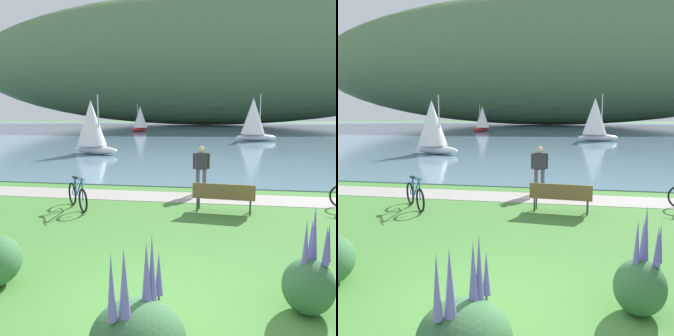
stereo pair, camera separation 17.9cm
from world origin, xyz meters
The scene contains 11 objects.
ground_plane centered at (0.00, 0.00, 0.00)m, with size 200.00×200.00×0.00m, color #478438.
bay_water centered at (0.00, 48.69, 0.02)m, with size 180.00×80.00×0.04m, color #6B8EA8.
distant_hillside centered at (-3.51, 72.65, 13.04)m, with size 103.07×28.00×26.01m, color #567A4C.
shoreline_path centered at (0.00, 7.08, 0.01)m, with size 60.00×1.50×0.01m, color #A39E93.
park_bench_near_camera centered at (1.03, 5.40, 0.52)m, with size 1.84×0.64×0.88m.
bicycle_leaning_near_bench centered at (-3.37, 5.16, 0.40)m, with size 1.18×1.40×1.01m.
person_at_shoreline centered at (0.20, 7.83, 0.98)m, with size 0.60×0.30×1.71m.
echium_bush_beside_closest centered at (2.30, 0.13, 0.46)m, with size 0.76×0.76×1.63m.
sailboat_nearest_to_shore centered at (-7.88, 18.55, 1.91)m, with size 3.51×2.49×3.97m.
sailboat_mid_bay centered at (-10.89, 45.56, 1.84)m, with size 2.61×3.32×3.83m.
sailboat_toward_hillside centered at (3.70, 31.44, 2.17)m, with size 3.95×2.51×4.53m.
Camera 1 is at (1.03, -5.17, 2.96)m, focal length 39.21 mm.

